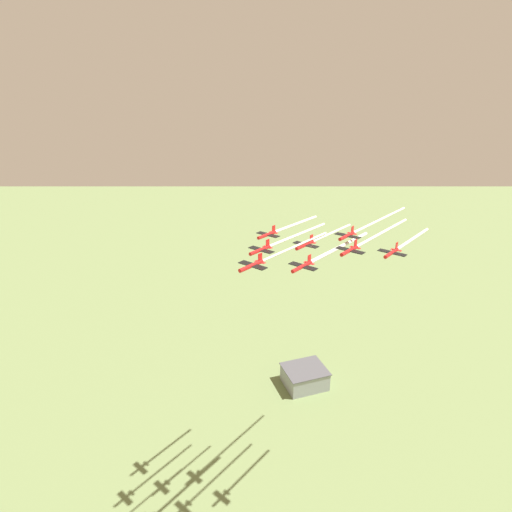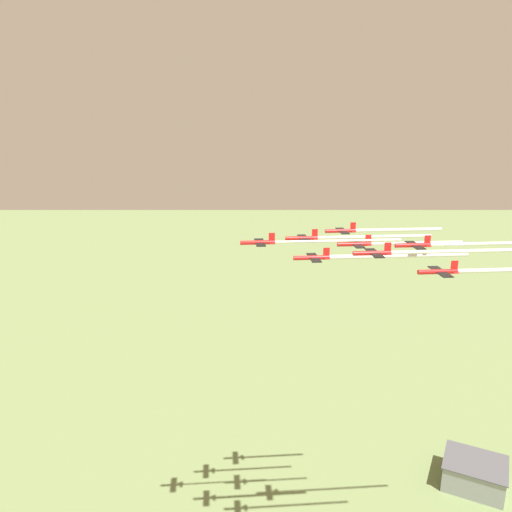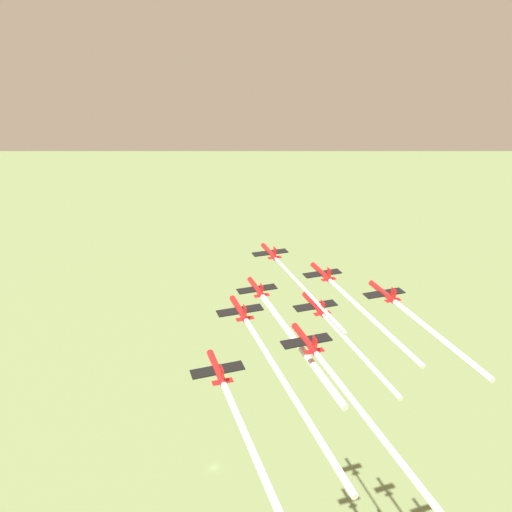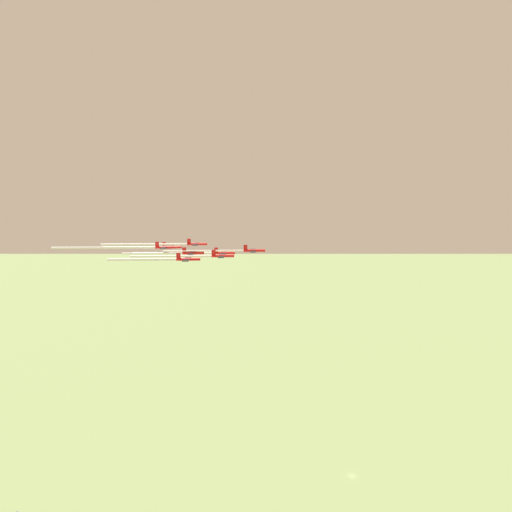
# 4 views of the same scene
# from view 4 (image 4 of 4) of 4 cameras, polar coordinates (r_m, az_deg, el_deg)

# --- Properties ---
(ground_plane) EXTENTS (3000.00, 3000.00, 0.00)m
(ground_plane) POSITION_cam_4_polar(r_m,az_deg,el_deg) (279.33, 13.54, -28.24)
(ground_plane) COLOR #6B7F4C
(jet_0) EXTENTS (10.62, 10.41, 3.74)m
(jet_0) POSITION_cam_4_polar(r_m,az_deg,el_deg) (206.05, -0.37, 0.79)
(jet_0) COLOR red
(jet_1) EXTENTS (10.62, 10.41, 3.74)m
(jet_1) POSITION_cam_4_polar(r_m,az_deg,el_deg) (215.87, -4.61, 0.44)
(jet_1) COLOR red
(jet_2) EXTENTS (10.62, 10.41, 3.74)m
(jet_2) POSITION_cam_4_polar(r_m,az_deg,el_deg) (197.33, -4.88, 0.02)
(jet_2) COLOR red
(jet_3) EXTENTS (10.62, 10.41, 3.74)m
(jet_3) POSITION_cam_4_polar(r_m,az_deg,el_deg) (225.74, -8.51, 1.71)
(jet_3) COLOR red
(jet_4) EXTENTS (10.62, 10.41, 3.74)m
(jet_4) POSITION_cam_4_polar(r_m,az_deg,el_deg) (207.89, -9.08, 0.41)
(jet_4) COLOR red
(jet_5) EXTENTS (10.62, 10.41, 3.74)m
(jet_5) POSITION_cam_4_polar(r_m,az_deg,el_deg) (189.75, -9.78, -0.45)
(jet_5) COLOR red
(jet_6) EXTENTS (10.62, 10.41, 3.74)m
(jet_6) POSITION_cam_4_polar(r_m,az_deg,el_deg) (237.60, -12.01, 1.26)
(jet_6) COLOR red
(jet_7) EXTENTS (10.62, 10.41, 3.74)m
(jet_7) POSITION_cam_4_polar(r_m,az_deg,el_deg) (219.17, -12.88, 1.23)
(jet_7) COLOR red
(smoke_trail_0) EXTENTS (35.84, 22.15, 0.84)m
(smoke_trail_0) POSITION_cam_4_polar(r_m,az_deg,el_deg) (207.04, -7.52, 0.74)
(smoke_trail_0) COLOR white
(smoke_trail_1) EXTENTS (38.20, 23.89, 1.40)m
(smoke_trail_1) POSITION_cam_4_polar(r_m,az_deg,el_deg) (218.89, -11.69, 0.38)
(smoke_trail_1) COLOR white
(smoke_trail_2) EXTENTS (34.62, 21.55, 1.09)m
(smoke_trail_2) POSITION_cam_4_polar(r_m,az_deg,el_deg) (200.27, -12.04, -0.04)
(smoke_trail_2) COLOR white
(smoke_trail_3) EXTENTS (41.56, 25.75, 1.09)m
(smoke_trail_3) POSITION_cam_4_polar(r_m,az_deg,el_deg) (230.97, -15.69, 1.62)
(smoke_trail_3) COLOR white
(smoke_trail_4) EXTENTS (26.78, 16.74, 0.97)m
(smoke_trail_4) POSITION_cam_4_polar(r_m,az_deg,el_deg) (211.48, -14.59, 0.36)
(smoke_trail_4) COLOR white
(smoke_trail_5) EXTENTS (27.93, 17.57, 1.22)m
(smoke_trail_5) POSITION_cam_4_polar(r_m,az_deg,el_deg) (193.83, -15.96, -0.49)
(smoke_trail_5) COLOR white
(smoke_trail_6) EXTENTS (29.88, 18.74, 1.20)m
(smoke_trail_6) POSITION_cam_4_polar(r_m,az_deg,el_deg) (242.55, -17.18, 1.19)
(smoke_trail_6) COLOR white
(smoke_trail_7) EXTENTS (47.43, 29.29, 1.05)m
(smoke_trail_7) POSITION_cam_4_polar(r_m,az_deg,el_deg) (227.70, -20.94, 1.13)
(smoke_trail_7) COLOR white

